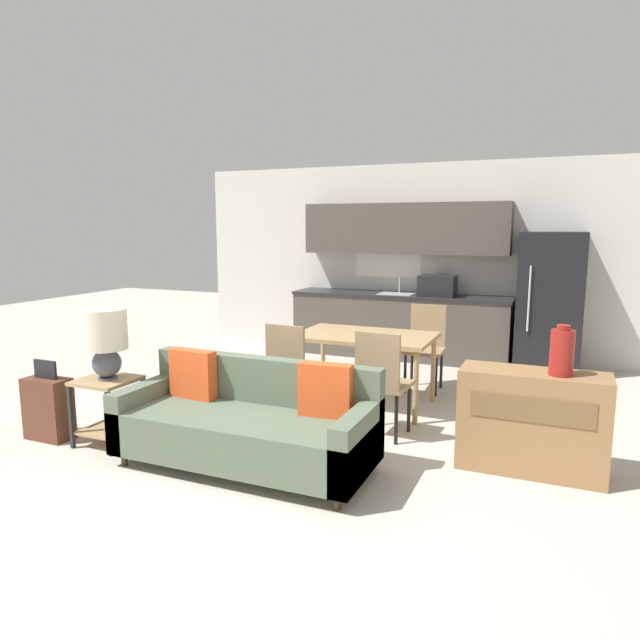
{
  "coord_description": "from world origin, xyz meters",
  "views": [
    {
      "loc": [
        2.09,
        -3.42,
        1.83
      ],
      "look_at": [
        -0.02,
        1.5,
        0.95
      ],
      "focal_mm": 32.0,
      "sensor_mm": 36.0,
      "label": 1
    }
  ],
  "objects_px": {
    "table_lamp": "(105,338)",
    "credenza": "(532,422)",
    "dining_chair_near_right": "(382,379)",
    "dining_chair_near_left": "(292,368)",
    "couch": "(249,423)",
    "dining_chair_far_right": "(426,343)",
    "refrigerator": "(550,303)",
    "dining_table": "(365,341)",
    "vase": "(562,352)",
    "side_table": "(108,400)",
    "suitcase": "(48,408)"
  },
  "relations": [
    {
      "from": "table_lamp",
      "to": "credenza",
      "type": "relative_size",
      "value": 0.56
    },
    {
      "from": "dining_chair_near_right",
      "to": "dining_chair_near_left",
      "type": "xyz_separation_m",
      "value": [
        -0.88,
        0.03,
        0.0
      ]
    },
    {
      "from": "couch",
      "to": "dining_chair_far_right",
      "type": "relative_size",
      "value": 2.07
    },
    {
      "from": "table_lamp",
      "to": "refrigerator",
      "type": "bearing_deg",
      "value": 50.92
    },
    {
      "from": "dining_table",
      "to": "vase",
      "type": "relative_size",
      "value": 3.73
    },
    {
      "from": "side_table",
      "to": "vase",
      "type": "xyz_separation_m",
      "value": [
        3.5,
        0.79,
        0.56
      ]
    },
    {
      "from": "credenza",
      "to": "dining_chair_far_right",
      "type": "bearing_deg",
      "value": 123.41
    },
    {
      "from": "dining_table",
      "to": "suitcase",
      "type": "relative_size",
      "value": 1.96
    },
    {
      "from": "side_table",
      "to": "credenza",
      "type": "distance_m",
      "value": 3.43
    },
    {
      "from": "refrigerator",
      "to": "dining_table",
      "type": "bearing_deg",
      "value": -127.27
    },
    {
      "from": "credenza",
      "to": "dining_chair_near_left",
      "type": "distance_m",
      "value": 2.14
    },
    {
      "from": "credenza",
      "to": "dining_chair_near_right",
      "type": "bearing_deg",
      "value": 170.12
    },
    {
      "from": "couch",
      "to": "suitcase",
      "type": "bearing_deg",
      "value": -173.74
    },
    {
      "from": "refrigerator",
      "to": "credenza",
      "type": "distance_m",
      "value": 3.29
    },
    {
      "from": "couch",
      "to": "vase",
      "type": "xyz_separation_m",
      "value": [
        2.17,
        0.7,
        0.61
      ]
    },
    {
      "from": "table_lamp",
      "to": "suitcase",
      "type": "relative_size",
      "value": 0.85
    },
    {
      "from": "table_lamp",
      "to": "dining_chair_near_right",
      "type": "xyz_separation_m",
      "value": [
        2.07,
        1.05,
        -0.39
      ]
    },
    {
      "from": "table_lamp",
      "to": "dining_chair_near_right",
      "type": "distance_m",
      "value": 2.35
    },
    {
      "from": "refrigerator",
      "to": "side_table",
      "type": "bearing_deg",
      "value": -129.28
    },
    {
      "from": "refrigerator",
      "to": "couch",
      "type": "bearing_deg",
      "value": -116.79
    },
    {
      "from": "side_table",
      "to": "dining_chair_near_left",
      "type": "xyz_separation_m",
      "value": [
        1.21,
        1.07,
        0.15
      ]
    },
    {
      "from": "table_lamp",
      "to": "dining_chair_near_right",
      "type": "bearing_deg",
      "value": 26.91
    },
    {
      "from": "dining_table",
      "to": "dining_chair_near_right",
      "type": "xyz_separation_m",
      "value": [
        0.43,
        -0.82,
        -0.15
      ]
    },
    {
      "from": "dining_chair_far_right",
      "to": "dining_chair_near_left",
      "type": "relative_size",
      "value": 1.0
    },
    {
      "from": "side_table",
      "to": "dining_chair_near_right",
      "type": "xyz_separation_m",
      "value": [
        2.09,
        1.04,
        0.15
      ]
    },
    {
      "from": "couch",
      "to": "suitcase",
      "type": "height_order",
      "value": "couch"
    },
    {
      "from": "vase",
      "to": "dining_chair_near_right",
      "type": "xyz_separation_m",
      "value": [
        -1.41,
        0.25,
        -0.41
      ]
    },
    {
      "from": "dining_chair_near_right",
      "to": "dining_chair_near_left",
      "type": "relative_size",
      "value": 1.0
    },
    {
      "from": "dining_table",
      "to": "dining_chair_far_right",
      "type": "height_order",
      "value": "dining_chair_far_right"
    },
    {
      "from": "couch",
      "to": "dining_chair_near_left",
      "type": "xyz_separation_m",
      "value": [
        -0.12,
        0.98,
        0.2
      ]
    },
    {
      "from": "side_table",
      "to": "dining_chair_far_right",
      "type": "bearing_deg",
      "value": 52.27
    },
    {
      "from": "side_table",
      "to": "vase",
      "type": "height_order",
      "value": "vase"
    },
    {
      "from": "dining_table",
      "to": "vase",
      "type": "height_order",
      "value": "vase"
    },
    {
      "from": "couch",
      "to": "table_lamp",
      "type": "xyz_separation_m",
      "value": [
        -1.3,
        -0.09,
        0.59
      ]
    },
    {
      "from": "couch",
      "to": "dining_chair_near_right",
      "type": "distance_m",
      "value": 1.24
    },
    {
      "from": "couch",
      "to": "suitcase",
      "type": "xyz_separation_m",
      "value": [
        -1.89,
        -0.21,
        -0.06
      ]
    },
    {
      "from": "credenza",
      "to": "dining_chair_far_right",
      "type": "height_order",
      "value": "dining_chair_far_right"
    },
    {
      "from": "table_lamp",
      "to": "dining_chair_far_right",
      "type": "bearing_deg",
      "value": 52.59
    },
    {
      "from": "dining_chair_near_right",
      "to": "dining_chair_far_right",
      "type": "bearing_deg",
      "value": -86.32
    },
    {
      "from": "dining_table",
      "to": "credenza",
      "type": "height_order",
      "value": "credenza"
    },
    {
      "from": "side_table",
      "to": "couch",
      "type": "bearing_deg",
      "value": 3.91
    },
    {
      "from": "vase",
      "to": "dining_chair_far_right",
      "type": "distance_m",
      "value": 2.41
    },
    {
      "from": "side_table",
      "to": "suitcase",
      "type": "relative_size",
      "value": 0.81
    },
    {
      "from": "dining_table",
      "to": "dining_chair_far_right",
      "type": "relative_size",
      "value": 1.44
    },
    {
      "from": "dining_table",
      "to": "credenza",
      "type": "bearing_deg",
      "value": -31.81
    },
    {
      "from": "side_table",
      "to": "table_lamp",
      "type": "bearing_deg",
      "value": -10.51
    },
    {
      "from": "dining_table",
      "to": "couch",
      "type": "xyz_separation_m",
      "value": [
        -0.33,
        -1.78,
        -0.35
      ]
    },
    {
      "from": "refrigerator",
      "to": "credenza",
      "type": "height_order",
      "value": "refrigerator"
    },
    {
      "from": "dining_chair_far_right",
      "to": "vase",
      "type": "bearing_deg",
      "value": -55.38
    },
    {
      "from": "dining_table",
      "to": "dining_chair_near_right",
      "type": "relative_size",
      "value": 1.44
    }
  ]
}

